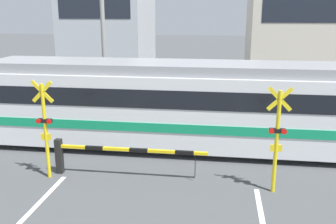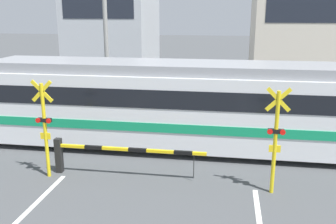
{
  "view_description": "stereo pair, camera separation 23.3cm",
  "coord_description": "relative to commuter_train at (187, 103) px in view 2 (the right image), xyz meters",
  "views": [
    {
      "loc": [
        1.82,
        -3.56,
        5.01
      ],
      "look_at": [
        0.0,
        9.02,
        1.6
      ],
      "focal_mm": 40.0,
      "sensor_mm": 36.0,
      "label": 1
    },
    {
      "loc": [
        2.05,
        -3.52,
        5.01
      ],
      "look_at": [
        0.0,
        9.02,
        1.6
      ],
      "focal_mm": 40.0,
      "sensor_mm": 36.0,
      "label": 2
    }
  ],
  "objects": [
    {
      "name": "crossing_barrier_far",
      "position": [
        1.27,
        2.63,
        -0.98
      ],
      "size": [
        4.81,
        0.2,
        1.14
      ],
      "color": "black",
      "rests_on": "ground_plane"
    },
    {
      "name": "pedestrian",
      "position": [
        -1.09,
        5.68,
        -0.76
      ],
      "size": [
        0.38,
        0.22,
        1.69
      ],
      "color": "brown",
      "rests_on": "ground_plane"
    },
    {
      "name": "rail_track_far",
      "position": [
        -0.57,
        0.72,
        -1.7
      ],
      "size": [
        50.0,
        0.1,
        0.08
      ],
      "color": "gray",
      "rests_on": "ground_plane"
    },
    {
      "name": "crossing_signal_left",
      "position": [
        -3.97,
        -3.23,
        -0.04
      ],
      "size": [
        0.68,
        0.15,
        3.07
      ],
      "color": "yellow",
      "rests_on": "ground_plane"
    },
    {
      "name": "crossing_barrier_near",
      "position": [
        -2.42,
        -2.87,
        -0.98
      ],
      "size": [
        4.81,
        0.2,
        1.14
      ],
      "color": "black",
      "rests_on": "ground_plane"
    },
    {
      "name": "utility_pole_streetside",
      "position": [
        -4.72,
        5.13,
        1.89
      ],
      "size": [
        0.22,
        0.22,
        7.25
      ],
      "color": "gray",
      "rests_on": "ground_plane"
    },
    {
      "name": "rail_track_near",
      "position": [
        -0.57,
        -0.72,
        -1.7
      ],
      "size": [
        50.0,
        0.1,
        0.08
      ],
      "color": "gray",
      "rests_on": "ground_plane"
    },
    {
      "name": "commuter_train",
      "position": [
        0.0,
        0.0,
        0.0
      ],
      "size": [
        14.96,
        2.66,
        3.25
      ],
      "color": "silver",
      "rests_on": "ground_plane"
    },
    {
      "name": "crossing_signal_right",
      "position": [
        2.83,
        -3.23,
        -0.04
      ],
      "size": [
        0.68,
        0.15,
        3.07
      ],
      "color": "yellow",
      "rests_on": "ground_plane"
    },
    {
      "name": "building_left_of_street",
      "position": [
        -6.96,
        13.53,
        3.35
      ],
      "size": [
        5.67,
        6.34,
        10.18
      ],
      "color": "#B2B7BC",
      "rests_on": "ground_plane"
    },
    {
      "name": "building_right_of_street",
      "position": [
        6.33,
        13.53,
        3.12
      ],
      "size": [
        6.69,
        6.34,
        9.73
      ],
      "color": "beige",
      "rests_on": "ground_plane"
    }
  ]
}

